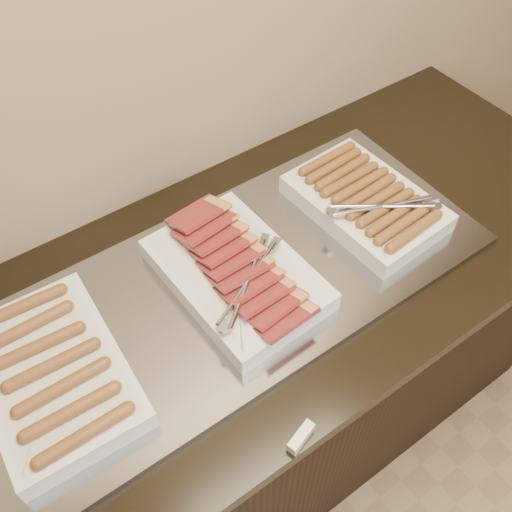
{
  "coord_description": "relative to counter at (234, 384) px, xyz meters",
  "views": [
    {
      "loc": [
        -0.38,
        1.49,
        1.93
      ],
      "look_at": [
        0.08,
        2.13,
        0.97
      ],
      "focal_mm": 40.0,
      "sensor_mm": 36.0,
      "label": 1
    }
  ],
  "objects": [
    {
      "name": "label_holder",
      "position": [
        -0.08,
        -0.36,
        0.46
      ],
      "size": [
        0.07,
        0.04,
        0.03
      ],
      "primitive_type": "cube",
      "rotation": [
        0.0,
        0.0,
        0.29
      ],
      "color": "silver",
      "rests_on": "counter"
    },
    {
      "name": "dish_left",
      "position": [
        -0.4,
        -0.0,
        0.5
      ],
      "size": [
        0.27,
        0.39,
        0.07
      ],
      "rotation": [
        0.0,
        0.0,
        -0.04
      ],
      "color": "silver",
      "rests_on": "warming_tray"
    },
    {
      "name": "dish_right",
      "position": [
        0.4,
        -0.0,
        0.5
      ],
      "size": [
        0.27,
        0.37,
        0.08
      ],
      "rotation": [
        0.0,
        0.0,
        0.05
      ],
      "color": "silver",
      "rests_on": "warming_tray"
    },
    {
      "name": "warming_tray",
      "position": [
        -0.0,
        0.0,
        0.46
      ],
      "size": [
        1.2,
        0.5,
        0.02
      ],
      "primitive_type": "cube",
      "color": "#979AA5",
      "rests_on": "counter"
    },
    {
      "name": "counter",
      "position": [
        0.0,
        0.0,
        0.0
      ],
      "size": [
        2.06,
        0.76,
        0.9
      ],
      "color": "black",
      "rests_on": "ground"
    },
    {
      "name": "dish_center",
      "position": [
        0.02,
        -0.0,
        0.5
      ],
      "size": [
        0.28,
        0.41,
        0.1
      ],
      "rotation": [
        0.0,
        0.0,
        0.05
      ],
      "color": "silver",
      "rests_on": "warming_tray"
    }
  ]
}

